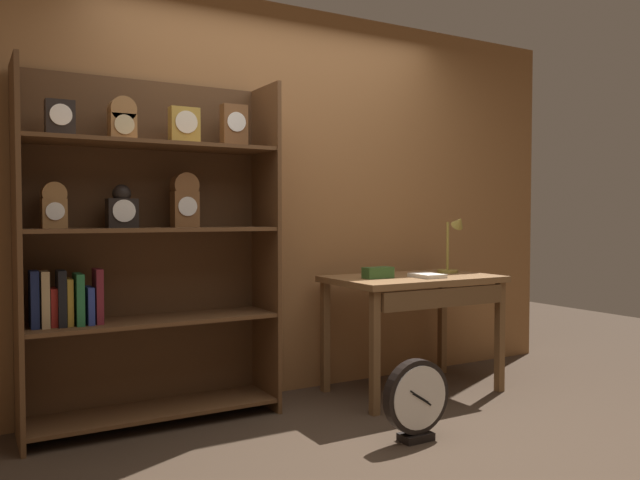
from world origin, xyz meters
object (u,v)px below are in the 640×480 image
at_px(workbench, 415,291).
at_px(open_repair_manual, 427,276).
at_px(desk_lamp, 453,244).
at_px(bookshelf, 144,247).
at_px(toolbox_small, 378,273).
at_px(round_clock_large, 416,399).

distance_m(workbench, open_repair_manual, 0.15).
bearing_deg(desk_lamp, bookshelf, 174.94).
relative_size(bookshelf, desk_lamp, 4.74).
bearing_deg(toolbox_small, desk_lamp, 4.90).
bearing_deg(round_clock_large, bookshelf, 139.57).
bearing_deg(desk_lamp, toolbox_small, -175.10).
relative_size(open_repair_manual, round_clock_large, 0.51).
height_order(bookshelf, desk_lamp, bookshelf).
height_order(workbench, open_repair_manual, open_repair_manual).
relative_size(workbench, round_clock_large, 2.60).
xyz_separation_m(bookshelf, workbench, (1.74, -0.27, -0.32)).
xyz_separation_m(desk_lamp, round_clock_large, (-0.97, -0.81, -0.77)).
bearing_deg(bookshelf, workbench, -8.72).
relative_size(workbench, open_repair_manual, 5.12).
xyz_separation_m(open_repair_manual, round_clock_large, (-0.59, -0.63, -0.58)).
bearing_deg(bookshelf, desk_lamp, -5.06).
bearing_deg(round_clock_large, toolbox_small, 69.78).
bearing_deg(toolbox_small, bookshelf, 170.24).
height_order(desk_lamp, round_clock_large, desk_lamp).
xyz_separation_m(workbench, desk_lamp, (0.40, 0.08, 0.31)).
relative_size(bookshelf, round_clock_large, 4.59).
height_order(desk_lamp, open_repair_manual, desk_lamp).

